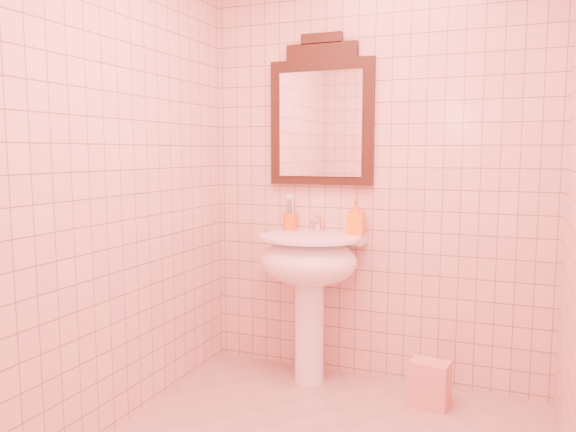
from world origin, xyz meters
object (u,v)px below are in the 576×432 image
at_px(toothbrush_cup, 290,221).
at_px(soap_dispenser, 356,218).
at_px(pedestal_sink, 309,271).
at_px(towel, 430,384).
at_px(mirror, 321,116).

bearing_deg(toothbrush_cup, soap_dispenser, -4.32).
distance_m(pedestal_sink, soap_dispenser, 0.41).
bearing_deg(pedestal_sink, toothbrush_cup, 136.21).
height_order(pedestal_sink, toothbrush_cup, toothbrush_cup).
height_order(pedestal_sink, soap_dispenser, soap_dispenser).
bearing_deg(towel, mirror, 159.84).
bearing_deg(pedestal_sink, towel, -4.51).
distance_m(mirror, towel, 1.61).
bearing_deg(toothbrush_cup, mirror, 6.59).
relative_size(pedestal_sink, towel, 3.55).
distance_m(toothbrush_cup, soap_dispenser, 0.42).
xyz_separation_m(mirror, soap_dispenser, (0.23, -0.05, -0.59)).
relative_size(toothbrush_cup, towel, 0.80).
bearing_deg(soap_dispenser, towel, -24.11).
bearing_deg(towel, pedestal_sink, 175.49).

